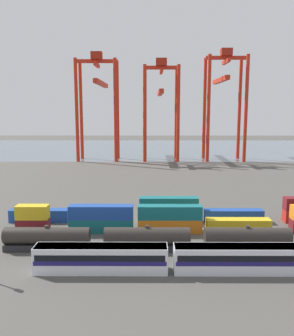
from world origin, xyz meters
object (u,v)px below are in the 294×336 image
freight_tank_row (197,239)px  gantry_crane_central (161,100)px  gantry_crane_west (98,95)px  gantry_crane_east (224,94)px  shipping_container_2 (101,225)px  shipping_container_13 (104,216)px  passenger_train (240,258)px

freight_tank_row → gantry_crane_central: size_ratio=1.42×
gantry_crane_west → gantry_crane_east: size_ratio=0.97×
gantry_crane_east → shipping_container_2: bearing=-112.9°
gantry_crane_west → gantry_crane_central: bearing=-0.3°
shipping_container_13 → gantry_crane_west: bearing=98.1°
shipping_container_13 → gantry_crane_east: 108.11m
gantry_crane_east → freight_tank_row: bearing=-103.2°
passenger_train → shipping_container_2: size_ratio=4.87×
passenger_train → shipping_container_13: passenger_train is taller
shipping_container_2 → gantry_crane_west: gantry_crane_west is taller
gantry_crane_central → gantry_crane_east: 28.58m
gantry_crane_central → freight_tank_row: bearing=-88.7°
shipping_container_2 → gantry_crane_west: size_ratio=0.25×
shipping_container_2 → gantry_crane_central: bearing=82.0°
shipping_container_13 → gantry_crane_west: size_ratio=0.13×
shipping_container_13 → gantry_crane_west: 101.02m
freight_tank_row → gantry_crane_central: 114.17m
gantry_crane_east → gantry_crane_west: bearing=178.8°
shipping_container_13 → gantry_crane_east: (43.17, 94.91, 28.55)m
gantry_crane_east → shipping_container_13: bearing=-114.5°
gantry_crane_west → shipping_container_2: bearing=-82.2°
freight_tank_row → gantry_crane_east: size_ratio=1.30×
freight_tank_row → gantry_crane_west: size_ratio=1.34×
freight_tank_row → passenger_train: bearing=-58.0°
freight_tank_row → gantry_crane_east: bearing=76.8°
gantry_crane_west → gantry_crane_east: (56.86, -1.17, 0.55)m
shipping_container_2 → gantry_crane_central: gantry_crane_central is taller
shipping_container_2 → shipping_container_13: bearing=92.6°
passenger_train → gantry_crane_east: size_ratio=1.20×
shipping_container_2 → gantry_crane_west: (-13.98, 102.53, 28.00)m
gantry_crane_central → gantry_crane_east: (28.43, -1.01, 2.78)m
passenger_train → gantry_crane_east: 123.47m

